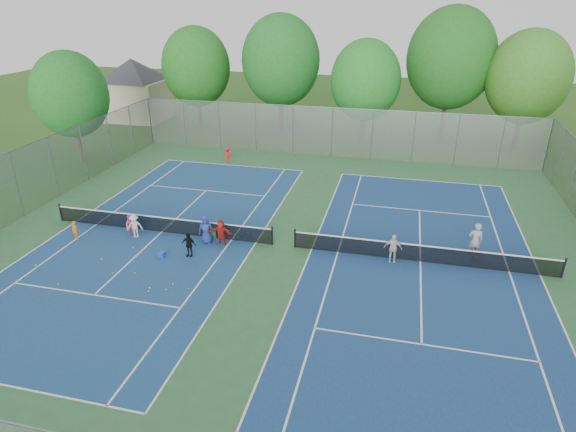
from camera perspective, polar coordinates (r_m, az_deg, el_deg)
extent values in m
plane|color=#275019|center=(25.37, -0.53, -3.59)|extent=(120.00, 120.00, 0.00)
cube|color=#2D6036|center=(25.37, -0.53, -3.57)|extent=(32.00, 32.00, 0.01)
cube|color=navy|center=(27.73, -14.71, -1.83)|extent=(10.97, 23.77, 0.01)
cube|color=navy|center=(24.81, 15.42, -5.23)|extent=(10.97, 23.77, 0.01)
cube|color=black|center=(27.55, -14.81, -1.01)|extent=(12.87, 0.10, 0.91)
cube|color=black|center=(24.60, 15.53, -4.34)|extent=(12.87, 0.10, 0.91)
cube|color=gray|center=(39.36, 5.22, 9.84)|extent=(32.00, 0.10, 4.00)
cube|color=gray|center=(32.11, -29.50, 3.22)|extent=(0.10, 32.00, 4.00)
cube|color=#B7A88C|center=(54.23, -17.59, 12.93)|extent=(6.00, 5.00, 4.00)
pyramid|color=#2D2D33|center=(53.61, -18.19, 17.31)|extent=(11.03, 11.03, 2.20)
cylinder|color=#443326|center=(48.90, -10.45, 12.17)|extent=(0.36, 0.36, 3.50)
ellipsoid|color=#1E5C1A|center=(48.20, -10.84, 16.99)|extent=(6.40, 6.40, 7.36)
cylinder|color=#443326|center=(47.21, -0.82, 12.34)|extent=(0.36, 0.36, 3.85)
ellipsoid|color=#1A5C1D|center=(46.44, -0.85, 17.93)|extent=(7.20, 7.20, 8.28)
cylinder|color=#443326|center=(44.06, 8.83, 10.69)|extent=(0.36, 0.36, 3.15)
ellipsoid|color=#1F6B21|center=(43.31, 9.17, 15.60)|extent=(6.00, 6.00, 6.90)
cylinder|color=#443326|center=(46.86, 17.94, 11.30)|extent=(0.36, 0.36, 4.20)
ellipsoid|color=#1C5619|center=(46.07, 18.77, 17.28)|extent=(7.60, 7.60, 8.74)
cylinder|color=#443326|center=(45.85, 25.56, 9.37)|extent=(0.36, 0.36, 3.50)
ellipsoid|color=#33671E|center=(45.09, 26.56, 14.51)|extent=(6.60, 6.60, 7.59)
cylinder|color=#443326|center=(41.36, -23.53, 8.02)|extent=(0.36, 0.36, 3.15)
ellipsoid|color=#1A5C1D|center=(40.59, -24.42, 12.97)|extent=(5.60, 5.60, 6.44)
cube|color=blue|center=(25.12, -14.73, -4.44)|extent=(0.36, 0.36, 0.27)
cube|color=green|center=(26.41, -8.80, -1.97)|extent=(0.32, 0.32, 0.60)
imported|color=orange|center=(28.23, -23.93, -1.58)|extent=(0.45, 0.36, 1.07)
imported|color=#EC5BA0|center=(27.51, -18.14, -1.10)|extent=(0.68, 0.58, 1.24)
imported|color=silver|center=(27.31, -17.71, -1.15)|extent=(0.96, 0.73, 1.31)
imported|color=black|center=(24.65, -11.69, -3.35)|extent=(0.77, 0.34, 1.29)
imported|color=#283995|center=(25.71, -9.70, -1.59)|extent=(0.84, 0.62, 1.58)
imported|color=red|center=(25.44, -7.94, -1.95)|extent=(1.32, 0.42, 1.43)
imported|color=red|center=(38.32, -7.16, 7.19)|extent=(0.91, 0.70, 1.24)
imported|color=#959597|center=(25.55, 21.32, -2.77)|extent=(0.73, 0.50, 1.93)
imported|color=silver|center=(24.18, 12.32, -3.75)|extent=(0.88, 0.39, 1.48)
sphere|color=gold|center=(22.50, -16.17, -8.62)|extent=(0.07, 0.07, 0.07)
sphere|color=#B5D531|center=(25.59, -29.12, -6.69)|extent=(0.07, 0.07, 0.07)
sphere|color=#D2E836|center=(22.75, -13.48, -7.88)|extent=(0.07, 0.07, 0.07)
sphere|color=gold|center=(22.43, -14.22, -8.48)|extent=(0.07, 0.07, 0.07)
sphere|color=#AFC52E|center=(24.08, -17.71, -6.48)|extent=(0.07, 0.07, 0.07)
sphere|color=#C0D331|center=(26.39, -17.86, -3.62)|extent=(0.07, 0.07, 0.07)
sphere|color=#B1D932|center=(24.40, -20.06, -6.40)|extent=(0.07, 0.07, 0.07)
sphere|color=gold|center=(22.26, -11.70, -8.47)|extent=(0.07, 0.07, 0.07)
sphere|color=#F1F538|center=(22.73, -16.07, -8.23)|extent=(0.07, 0.07, 0.07)
sphere|color=#D8E936|center=(25.80, -21.20, -4.84)|extent=(0.07, 0.07, 0.07)
sphere|color=#B7E034|center=(24.48, -25.58, -7.33)|extent=(0.07, 0.07, 0.07)
sphere|color=#DCF238|center=(26.59, -27.74, -5.21)|extent=(0.07, 0.07, 0.07)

